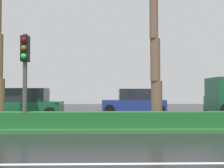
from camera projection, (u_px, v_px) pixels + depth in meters
name	position (u px, v px, depth m)	size (l,w,h in m)	color
ground_plane	(142.00, 125.00, 12.65)	(90.00, 42.00, 0.10)	black
near_lane_divider_stripe	(186.00, 163.00, 5.65)	(81.00, 0.14, 0.01)	white
median_strip	(145.00, 125.00, 11.65)	(85.50, 4.00, 0.15)	#2D6B33
median_hedge	(150.00, 120.00, 10.26)	(76.50, 0.70, 0.60)	#1E6028
traffic_signal_median_left	(25.00, 63.00, 9.97)	(0.28, 0.43, 3.51)	#4C4C47
car_in_traffic_leading	(25.00, 104.00, 15.35)	(4.30, 2.02, 1.72)	#195133
car_in_traffic_second	(134.00, 102.00, 18.54)	(4.30, 2.02, 1.72)	navy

